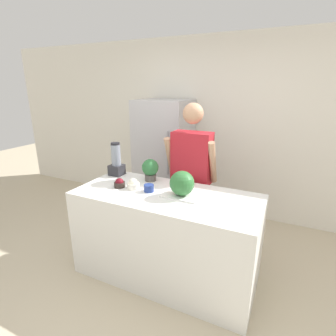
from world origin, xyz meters
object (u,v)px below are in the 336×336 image
bowl_small_blue (149,188)px  person (191,178)px  watermelon (182,183)px  bowl_cherries (120,183)px  blender (116,162)px  potted_plant (150,169)px  refrigerator (164,158)px  bowl_cream (133,184)px

bowl_small_blue → person: bearing=70.2°
person → watermelon: bearing=-78.3°
person → bowl_cherries: size_ratio=15.40×
blender → watermelon: bearing=-15.1°
potted_plant → bowl_small_blue: bearing=-63.7°
bowl_small_blue → potted_plant: 0.33m
watermelon → potted_plant: size_ratio=0.97×
person → blender: bearing=-158.3°
person → blender: (-0.81, -0.32, 0.18)m
blender → refrigerator: bearing=86.2°
watermelon → blender: blender is taller
bowl_cream → watermelon: bearing=3.6°
bowl_cream → bowl_cherries: bearing=-170.5°
refrigerator → blender: 1.12m
refrigerator → person: bearing=-46.4°
refrigerator → bowl_cherries: refrigerator is taller
blender → bowl_small_blue: bearing=-25.7°
watermelon → bowl_small_blue: (-0.34, -0.03, -0.10)m
person → bowl_cream: person is taller
bowl_cherries → refrigerator: bearing=97.5°
refrigerator → bowl_cherries: size_ratio=15.24×
watermelon → bowl_small_blue: watermelon is taller
bowl_small_blue → refrigerator: bearing=110.5°
person → bowl_small_blue: (-0.22, -0.61, 0.05)m
bowl_cherries → blender: size_ratio=0.30×
bowl_small_blue → potted_plant: size_ratio=0.41×
bowl_cherries → potted_plant: 0.37m
bowl_cherries → potted_plant: size_ratio=0.47×
bowl_cherries → bowl_small_blue: size_ratio=1.16×
bowl_small_blue → watermelon: bearing=5.6°
bowl_cream → bowl_small_blue: 0.18m
bowl_small_blue → bowl_cream: bearing=179.8°
refrigerator → potted_plant: (0.38, -1.09, 0.19)m
refrigerator → blender: refrigerator is taller
bowl_small_blue → blender: bearing=154.3°
refrigerator → person: (0.73, -0.77, 0.03)m
refrigerator → watermelon: 1.60m
refrigerator → watermelon: bearing=-57.6°
bowl_cream → blender: size_ratio=0.33×
watermelon → person: bearing=101.7°
watermelon → bowl_cherries: watermelon is taller
bowl_cream → blender: blender is taller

